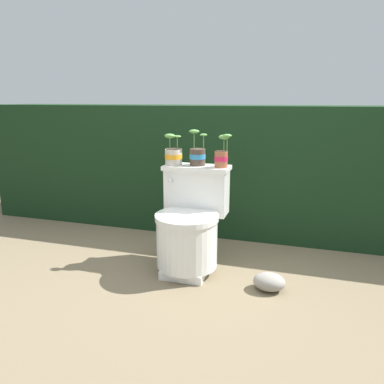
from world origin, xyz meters
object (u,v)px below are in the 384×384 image
potted_plant_midleft (197,155)px  potted_plant_middle (222,156)px  toilet (190,226)px  garden_stone (269,282)px  potted_plant_left (173,155)px

potted_plant_midleft → potted_plant_middle: size_ratio=1.09×
toilet → garden_stone: (0.56, -0.16, -0.26)m
potted_plant_left → garden_stone: potted_plant_left is taller
potted_plant_left → potted_plant_midleft: bearing=13.6°
potted_plant_left → potted_plant_midleft: size_ratio=0.90×
toilet → potted_plant_left: bearing=139.2°
potted_plant_left → potted_plant_middle: 0.34m
potted_plant_middle → garden_stone: 0.88m
potted_plant_midleft → potted_plant_middle: bearing=-10.4°
potted_plant_midleft → potted_plant_middle: (0.18, -0.03, 0.01)m
toilet → potted_plant_middle: 0.52m
potted_plant_midleft → toilet: bearing=-89.5°
potted_plant_middle → garden_stone: size_ratio=1.14×
potted_plant_midleft → garden_stone: bearing=-31.0°
toilet → garden_stone: size_ratio=3.54×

